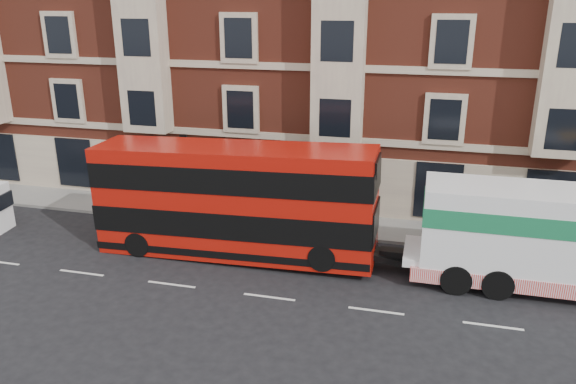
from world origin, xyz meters
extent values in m
plane|color=black|center=(0.00, 0.00, 0.00)|extent=(120.00, 120.00, 0.00)
cube|color=slate|center=(0.00, 7.50, 0.07)|extent=(90.00, 3.00, 0.15)
cube|color=maroon|center=(0.50, 15.00, 9.00)|extent=(45.00, 12.00, 18.00)
cylinder|color=black|center=(-6.00, 6.20, 2.15)|extent=(0.14, 0.14, 4.00)
cube|color=black|center=(-6.00, 6.20, 4.25)|extent=(0.35, 0.15, 0.50)
cube|color=#B11309|center=(-2.45, 3.26, 2.51)|extent=(11.96, 2.67, 4.70)
cube|color=black|center=(-2.45, 3.26, 1.82)|extent=(12.00, 2.73, 1.12)
cube|color=black|center=(-2.45, 3.26, 3.74)|extent=(12.00, 2.73, 1.07)
cylinder|color=black|center=(-6.51, 2.05, 0.56)|extent=(1.11, 0.34, 1.11)
cylinder|color=black|center=(-6.51, 4.47, 0.56)|extent=(1.11, 0.34, 1.11)
cylinder|color=black|center=(1.61, 2.05, 0.88)|extent=(1.11, 0.34, 1.11)
cylinder|color=black|center=(1.61, 4.47, 0.88)|extent=(1.11, 0.34, 1.11)
cube|color=white|center=(9.55, 3.26, 1.01)|extent=(9.61, 2.46, 0.32)
cube|color=white|center=(8.27, 3.26, 2.46)|extent=(5.77, 2.67, 3.10)
cube|color=#197043|center=(8.27, 3.26, 2.99)|extent=(5.82, 2.71, 0.75)
cube|color=red|center=(9.33, 3.26, 0.64)|extent=(8.54, 2.73, 0.59)
cylinder|color=black|center=(8.27, 2.05, 0.59)|extent=(1.17, 0.43, 1.17)
cylinder|color=black|center=(8.27, 4.47, 0.59)|extent=(1.17, 0.43, 1.17)
cylinder|color=black|center=(6.77, 2.05, 0.59)|extent=(1.17, 0.43, 1.17)
cylinder|color=black|center=(6.77, 4.47, 0.59)|extent=(1.17, 0.43, 1.17)
cylinder|color=black|center=(-14.88, 3.53, 0.34)|extent=(0.69, 0.28, 0.67)
imported|color=black|center=(-9.27, 6.24, 0.99)|extent=(0.70, 0.55, 1.67)
camera|label=1|loc=(5.27, -17.89, 10.67)|focal=35.00mm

